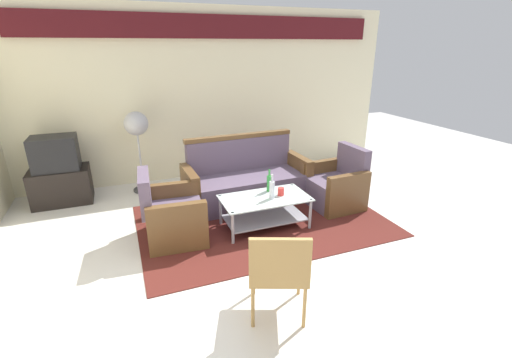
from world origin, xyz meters
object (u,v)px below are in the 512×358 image
Objects in this scene: couch at (246,182)px; television at (55,153)px; pedestal_fan at (137,128)px; wicker_chair at (279,268)px; bottle_green at (269,183)px; tv_stand at (62,186)px; bottle_clear at (272,189)px; cup at (281,192)px; armchair_left at (172,217)px; armchair_right at (335,187)px; coffee_table at (265,207)px.

couch is 2.75m from television.
wicker_chair is at bearing -76.33° from pedestal_fan.
bottle_green is 3.09m from television.
tv_stand is 0.63× the size of pedestal_fan.
tv_stand is at bearing 148.38° from bottle_green.
bottle_clear reaches higher than cup.
couch reaches higher than tv_stand.
television is 0.48× the size of pedestal_fan.
wicker_chair is at bearing -115.67° from cup.
television is (-1.35, 1.66, 0.47)m from armchair_left.
wicker_chair is (0.82, -3.38, -0.52)m from pedestal_fan.
cup is 3.25m from tv_stand.
armchair_right reaches higher than cup.
wicker_chair is at bearing -111.71° from bottle_clear.
armchair_left is at bearing -177.77° from bottle_green.
television is at bearing -177.62° from pedestal_fan.
armchair_right is 1.19m from bottle_clear.
couch reaches higher than cup.
armchair_right is 1.03m from cup.
armchair_right is 2.49m from wicker_chair.
pedestal_fan is (-1.48, 1.66, 0.49)m from bottle_green.
tv_stand is 0.50m from television.
coffee_table is 3.06m from tv_stand.
coffee_table is 0.27m from bottle_clear.
bottle_clear is (0.02, -0.88, 0.22)m from couch.
armchair_left is 1.41× the size of television.
armchair_left and armchair_right have the same top height.
cup is (1.35, -0.13, 0.17)m from armchair_left.
couch is 2.14× the size of armchair_left.
armchair_left is at bearing 174.36° from cup.
television is 3.88m from wicker_chair.
couch reaches higher than armchair_left.
cup is at bearing 86.23° from wicker_chair.
armchair_right is (2.34, 0.12, 0.00)m from armchair_left.
couch is 2.43m from wicker_chair.
armchair_left is 2.86× the size of bottle_green.
tv_stand is (-1.35, 1.66, -0.03)m from armchair_left.
wicker_chair is (-0.57, -2.36, 0.18)m from couch.
pedestal_fan is at bearing -169.11° from armchair_left.
wicker_chair is at bearing -108.69° from coffee_table.
tv_stand is at bearing 90.00° from television.
armchair_left is at bearing 132.21° from wicker_chair.
television is at bearing -22.90° from couch.
television is (-3.69, 1.55, 0.47)m from armchair_right.
tv_stand is (-2.53, 0.97, -0.06)m from couch.
couch is at bearing 98.40° from wicker_chair.
bottle_clear is 0.40× the size of tv_stand.
coffee_table is 2.39m from pedestal_fan.
armchair_left is 1.37m from cup.
bottle_green is 2.28m from pedestal_fan.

